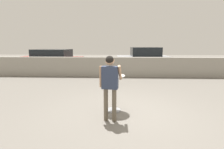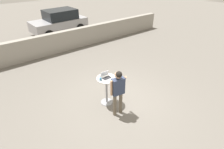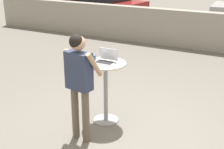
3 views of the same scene
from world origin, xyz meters
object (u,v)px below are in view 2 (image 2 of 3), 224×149
coffee_mug (100,79)px  standing_person (118,88)px  parked_car_further_down (59,21)px  laptop (106,77)px  cafe_table (107,87)px

coffee_mug → standing_person: size_ratio=0.07×
parked_car_further_down → coffee_mug: bearing=-104.6°
laptop → coffee_mug: laptop is taller
laptop → cafe_table: bearing=-89.5°
cafe_table → standing_person: 0.77m
coffee_mug → parked_car_further_down: bearing=75.4°
standing_person → parked_car_further_down: size_ratio=0.41×
cafe_table → laptop: 0.42m
laptop → parked_car_further_down: parked_car_further_down is taller
standing_person → parked_car_further_down: standing_person is taller
cafe_table → laptop: (-0.00, 0.02, 0.42)m
coffee_mug → parked_car_further_down: size_ratio=0.03×
coffee_mug → parked_car_further_down: parked_car_further_down is taller
standing_person → coffee_mug: bearing=104.2°
standing_person → cafe_table: bearing=85.5°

